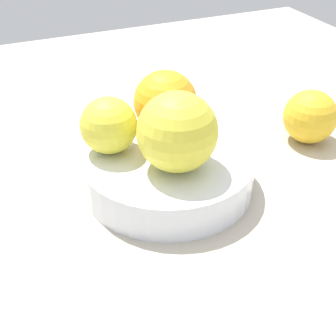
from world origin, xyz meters
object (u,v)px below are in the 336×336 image
at_px(orange_in_bowl_0, 165,102).
at_px(orange_in_bowl_2, 109,125).
at_px(fruit_bowl, 168,172).
at_px(orange_loose_0, 310,117).
at_px(orange_in_bowl_1, 181,131).

bearing_deg(orange_in_bowl_0, orange_in_bowl_2, -166.77).
xyz_separation_m(fruit_bowl, orange_in_bowl_0, (0.02, 0.05, 0.06)).
bearing_deg(orange_loose_0, orange_in_bowl_1, -167.32).
bearing_deg(orange_in_bowl_1, orange_loose_0, 12.68).
bearing_deg(orange_loose_0, orange_in_bowl_0, 170.76).
distance_m(orange_in_bowl_1, orange_in_bowl_2, 0.08).
bearing_deg(orange_in_bowl_0, orange_loose_0, -9.24).
height_order(orange_in_bowl_2, orange_loose_0, orange_in_bowl_2).
distance_m(orange_in_bowl_1, orange_loose_0, 0.21).
xyz_separation_m(orange_in_bowl_0, orange_in_bowl_2, (-0.07, -0.02, -0.01)).
bearing_deg(orange_in_bowl_1, fruit_bowl, 101.28).
height_order(fruit_bowl, orange_in_bowl_2, orange_in_bowl_2).
bearing_deg(orange_in_bowl_2, orange_loose_0, -2.91).
height_order(orange_in_bowl_0, orange_in_bowl_2, orange_in_bowl_0).
bearing_deg(fruit_bowl, orange_loose_0, 6.15).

